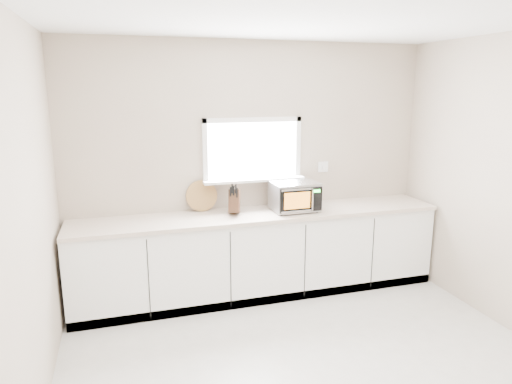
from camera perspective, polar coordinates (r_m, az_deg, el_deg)
name	(u,v)px	position (r m, az deg, el deg)	size (l,w,h in m)	color
back_wall	(252,167)	(5.01, -0.48, 3.19)	(4.00, 0.17, 2.70)	#BEAF97
cabinets	(260,255)	(4.98, 0.50, -7.89)	(3.92, 0.60, 0.88)	white
countertop	(260,214)	(4.83, 0.55, -2.82)	(3.92, 0.64, 0.04)	beige
microwave	(295,196)	(4.88, 4.86, -0.48)	(0.49, 0.41, 0.31)	black
knife_block	(234,201)	(4.74, -2.72, -1.11)	(0.18, 0.25, 0.33)	#412517
cutting_board	(202,196)	(4.89, -6.81, -0.47)	(0.33, 0.33, 0.02)	#AA8241
coffee_grinder	(301,198)	(5.03, 5.69, -0.76)	(0.16, 0.16, 0.22)	#A8AAAF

